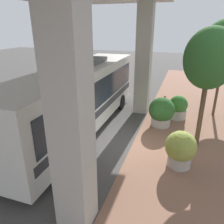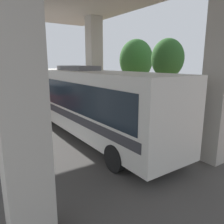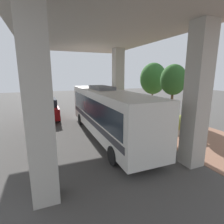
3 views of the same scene
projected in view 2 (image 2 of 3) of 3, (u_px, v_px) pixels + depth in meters
ground_plane at (142, 129)px, 12.77m from camera, size 80.00×80.00×0.00m
sidewalk_strip at (176, 122)px, 14.42m from camera, size 6.00×40.00×0.02m
bus at (88, 99)px, 11.33m from camera, size 2.63×11.64×3.65m
fire_hydrant at (104, 105)px, 17.69m from camera, size 0.39×0.19×0.91m
planter_front at (127, 106)px, 15.36m from camera, size 1.43×1.43×1.68m
planter_middle at (124, 104)px, 16.98m from camera, size 1.11×1.11×1.46m
planter_back at (181, 115)px, 13.05m from camera, size 1.24×1.24×1.53m
street_tree_near at (168, 59)px, 14.25m from camera, size 2.12×2.12×5.37m
street_tree_far at (136, 60)px, 18.48m from camera, size 2.81×2.81×5.77m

